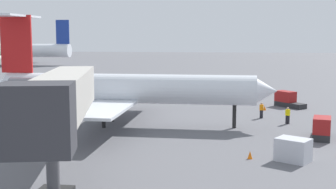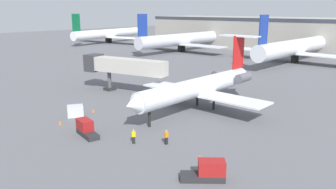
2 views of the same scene
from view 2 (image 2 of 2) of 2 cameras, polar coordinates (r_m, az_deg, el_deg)
The scene contains 14 objects.
ground_plane at distance 50.67m, azimuth 4.22°, elevation -3.09°, with size 400.00×400.00×0.10m, color #5B5B60.
regional_jet at distance 51.60m, azimuth 5.63°, elevation 1.48°, with size 21.42×28.64×10.69m.
jet_bridge at distance 62.94m, azimuth -8.14°, elevation 4.83°, with size 17.24×6.47×6.60m.
ground_crew_marshaller at distance 39.03m, azimuth -5.82°, elevation -7.06°, with size 0.44×0.48×1.69m.
ground_crew_loader at distance 38.64m, azimuth -0.28°, elevation -7.21°, with size 0.32×0.44×1.69m.
baggage_tug_lead at distance 42.57m, azimuth -13.65°, elevation -5.60°, with size 4.21×2.24×1.90m.
baggage_tug_trailing at distance 31.23m, azimuth 6.71°, elevation -12.79°, with size 3.96×3.66×1.90m.
cargo_container_uld at distance 50.29m, azimuth -15.37°, elevation -2.69°, with size 2.51×2.71×1.61m.
traffic_cone_near at distance 47.45m, azimuth -17.77°, elevation -4.54°, with size 0.36×0.36×0.55m.
traffic_cone_mid at distance 51.80m, azimuth -12.49°, elevation -2.63°, with size 0.36×0.36×0.55m.
traffic_cone_far at distance 35.27m, azimuth 5.37°, elevation -10.47°, with size 0.36×0.36×0.55m.
parked_airliner_west_end at distance 158.28m, azimuth -10.09°, elevation 10.06°, with size 35.15×41.36×13.26m.
parked_airliner_west_mid at distance 123.13m, azimuth 2.24°, elevation 9.23°, with size 35.57×42.31×13.61m.
parked_airliner_centre at distance 103.59m, azimuth 20.72°, elevation 7.45°, with size 36.67×43.58×13.75m.
Camera 2 is at (29.36, -38.48, 14.93)m, focal length 36.13 mm.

